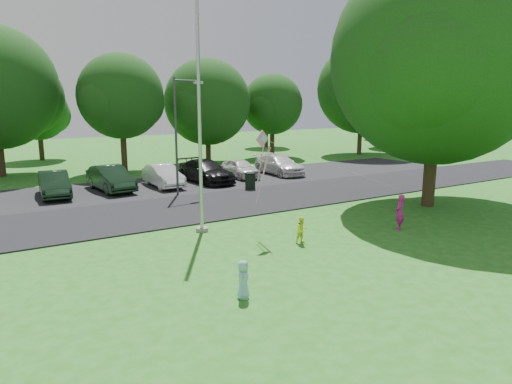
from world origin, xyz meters
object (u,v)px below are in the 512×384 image
child_yellow (302,230)px  child_blue (243,280)px  flagpole (200,129)px  trash_can (250,181)px  woman (400,212)px  street_lamp (180,126)px  kite (265,151)px  big_tree (438,63)px

child_yellow → child_blue: child_blue is taller
flagpole → child_blue: 7.67m
flagpole → trash_can: (6.30, 6.70, -3.65)m
child_yellow → flagpole: bearing=128.4°
woman → flagpole: bearing=-67.7°
street_lamp → kite: size_ratio=1.15×
woman → child_blue: bearing=-22.2°
trash_can → big_tree: size_ratio=0.08×
flagpole → street_lamp: bearing=73.5°
street_lamp → kite: bearing=-99.9°
flagpole → child_yellow: (2.50, -3.42, -3.66)m
street_lamp → flagpole: bearing=-113.7°
child_blue → street_lamp: bearing=18.7°
street_lamp → child_blue: street_lamp is taller
flagpole → big_tree: big_tree is taller
trash_can → street_lamp: bearing=169.5°
street_lamp → trash_can: bearing=-17.7°
child_yellow → child_blue: size_ratio=0.95×
woman → kite: (-5.26, 2.06, 2.65)m
flagpole → kite: bearing=-48.4°
big_tree → kite: 10.58m
flagpole → street_lamp: flagpole is taller
street_lamp → big_tree: (9.50, -9.27, 3.09)m
trash_can → woman: size_ratio=0.70×
kite → trash_can: bearing=50.1°
big_tree → woman: (-4.69, -2.24, -6.26)m
kite → flagpole: bearing=119.2°
flagpole → trash_can: size_ratio=9.70×
kite → big_tree: bearing=-11.3°
child_blue → trash_can: bearing=3.3°
street_lamp → woman: bearing=-74.5°
flagpole → child_blue: (-1.81, -6.51, -3.63)m
child_blue → kite: size_ratio=0.19×
flagpole → child_blue: flagpole is taller
street_lamp → trash_can: (4.09, -0.76, -3.39)m
flagpole → big_tree: bearing=-8.8°
street_lamp → child_blue: size_ratio=6.12×
big_tree → woman: 8.13m
flagpole → kite: 2.77m
flagpole → big_tree: size_ratio=0.80×
big_tree → woman: size_ratio=8.41×
child_blue → flagpole: bearing=19.3°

